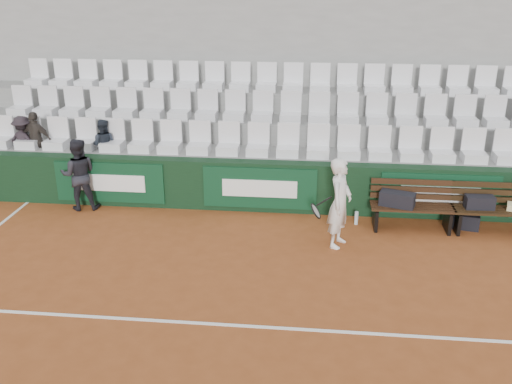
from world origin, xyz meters
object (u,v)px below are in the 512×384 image
(bench_left, at_px, (411,217))
(sports_bag_right, at_px, (480,202))
(water_bottle_near, at_px, (356,218))
(spectator_b, at_px, (33,119))
(sports_bag_left, at_px, (397,199))
(spectator_c, at_px, (102,124))
(bench_right, at_px, (494,221))
(tennis_player, at_px, (340,203))
(sports_bag_ground, at_px, (466,221))
(spectator_a, at_px, (21,121))
(ball_kid, at_px, (79,174))
(water_bottle_far, at_px, (450,227))

(bench_left, relative_size, sports_bag_right, 2.97)
(water_bottle_near, xyz_separation_m, spectator_b, (-6.61, 1.02, 1.47))
(sports_bag_left, relative_size, spectator_c, 0.57)
(bench_right, height_order, tennis_player, tennis_player)
(sports_bag_ground, relative_size, tennis_player, 0.29)
(sports_bag_left, bearing_deg, bench_right, 0.46)
(sports_bag_left, height_order, sports_bag_ground, sports_bag_left)
(sports_bag_left, height_order, spectator_a, spectator_a)
(tennis_player, relative_size, spectator_b, 1.31)
(bench_left, relative_size, ball_kid, 1.04)
(sports_bag_ground, distance_m, spectator_a, 9.06)
(spectator_b, bearing_deg, sports_bag_left, 177.99)
(water_bottle_near, relative_size, ball_kid, 0.17)
(sports_bag_ground, distance_m, water_bottle_near, 2.00)
(water_bottle_near, bearing_deg, spectator_a, 171.60)
(sports_bag_ground, relative_size, water_bottle_near, 1.83)
(tennis_player, bearing_deg, water_bottle_far, 18.76)
(sports_bag_left, bearing_deg, spectator_c, 169.06)
(bench_right, xyz_separation_m, sports_bag_ground, (-0.44, 0.14, -0.09))
(sports_bag_left, relative_size, tennis_player, 0.39)
(bench_right, xyz_separation_m, spectator_b, (-9.05, 1.12, 1.37))
(ball_kid, bearing_deg, sports_bag_right, 164.27)
(bench_right, distance_m, sports_bag_right, 0.45)
(sports_bag_left, height_order, water_bottle_near, sports_bag_left)
(sports_bag_left, height_order, sports_bag_right, sports_bag_left)
(spectator_a, relative_size, spectator_c, 1.02)
(bench_right, height_order, water_bottle_near, bench_right)
(sports_bag_right, height_order, tennis_player, tennis_player)
(bench_right, relative_size, spectator_b, 1.25)
(tennis_player, distance_m, spectator_c, 5.22)
(bench_left, bearing_deg, bench_right, -0.04)
(bench_left, xyz_separation_m, sports_bag_ground, (1.02, 0.14, -0.09))
(water_bottle_far, bearing_deg, ball_kid, 176.66)
(sports_bag_left, bearing_deg, sports_bag_right, 1.75)
(sports_bag_ground, height_order, water_bottle_near, sports_bag_ground)
(sports_bag_ground, bearing_deg, spectator_a, 173.70)
(sports_bag_right, relative_size, water_bottle_near, 2.01)
(bench_left, bearing_deg, spectator_b, 171.62)
(sports_bag_right, bearing_deg, spectator_b, 172.92)
(tennis_player, height_order, spectator_a, spectator_a)
(bench_left, xyz_separation_m, sports_bag_right, (1.17, 0.03, 0.34))
(spectator_a, xyz_separation_m, spectator_c, (1.72, 0.00, -0.01))
(water_bottle_near, xyz_separation_m, spectator_a, (-6.89, 1.02, 1.43))
(sports_bag_ground, bearing_deg, bench_left, -172.34)
(sports_bag_ground, xyz_separation_m, ball_kid, (-7.42, 0.17, 0.58))
(bench_left, distance_m, spectator_a, 8.06)
(sports_bag_left, distance_m, ball_kid, 6.12)
(water_bottle_near, bearing_deg, bench_right, -2.39)
(water_bottle_near, xyz_separation_m, spectator_c, (-5.17, 1.02, 1.41))
(sports_bag_left, xyz_separation_m, tennis_player, (-1.07, -0.79, 0.20))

